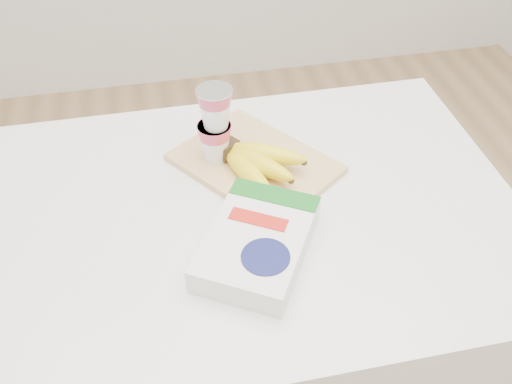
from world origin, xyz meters
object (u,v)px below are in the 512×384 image
(bananas, at_px, (255,162))
(table, at_px, (237,333))
(cereal_box, at_px, (257,243))
(cutting_board, at_px, (255,163))
(yogurt_stack, at_px, (215,123))

(bananas, bearing_deg, table, -126.35)
(table, height_order, cereal_box, cereal_box)
(table, xyz_separation_m, cereal_box, (0.03, -0.12, 0.48))
(table, bearing_deg, cutting_board, 59.71)
(table, bearing_deg, cereal_box, -77.46)
(bananas, distance_m, yogurt_stack, 0.12)
(table, distance_m, cutting_board, 0.48)
(cereal_box, bearing_deg, bananas, 110.06)
(table, relative_size, bananas, 5.59)
(bananas, relative_size, cereal_box, 0.68)
(yogurt_stack, bearing_deg, bananas, -40.06)
(cutting_board, height_order, cereal_box, cereal_box)
(bananas, bearing_deg, cereal_box, -100.53)
(cutting_board, relative_size, yogurt_stack, 1.87)
(cutting_board, height_order, bananas, bananas)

